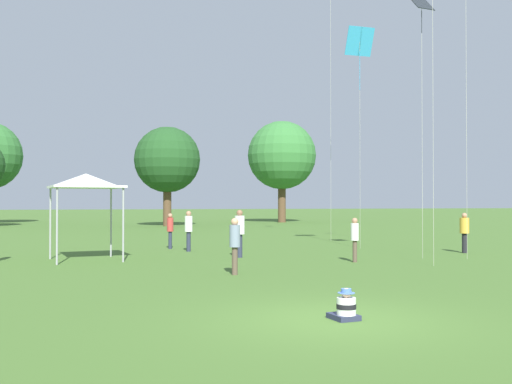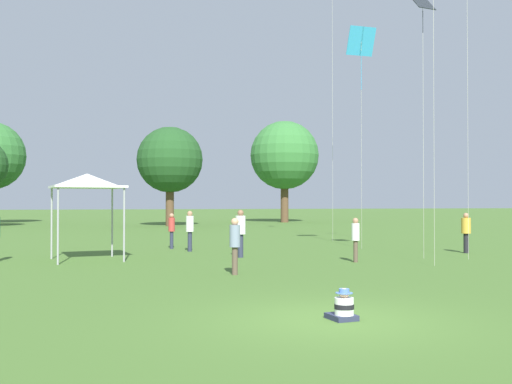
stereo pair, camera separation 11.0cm
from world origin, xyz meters
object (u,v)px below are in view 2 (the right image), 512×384
Objects in this scene: person_standing_3 at (241,229)px; person_standing_5 at (172,227)px; seated_toddler at (343,308)px; distant_tree_1 at (285,156)px; person_standing_6 at (466,229)px; kite_1 at (361,45)px; distant_tree_2 at (170,160)px; person_standing_0 at (235,241)px; person_standing_7 at (190,227)px; canopy_tent at (87,182)px; person_standing_1 at (356,235)px; kite_3 at (423,13)px.

person_standing_5 is (-2.26, 4.85, -0.11)m from person_standing_3.
distant_tree_1 reaches higher than seated_toddler.
person_standing_6 is 9.61m from kite_1.
distant_tree_1 reaches higher than person_standing_3.
person_standing_5 reaches higher than seated_toddler.
distant_tree_2 is (-0.35, 29.75, 4.67)m from person_standing_3.
person_standing_7 is at bearing 165.18° from person_standing_0.
person_standing_7 is 0.55× the size of canopy_tent.
person_standing_3 is at bearing -89.33° from distant_tree_2.
distant_tree_1 is (8.24, 39.15, 5.91)m from person_standing_1.
kite_1 is at bearing 56.33° from seated_toddler.
person_standing_5 reaches higher than person_standing_1.
kite_3 is at bearing -50.90° from person_standing_1.
person_standing_1 is 8.98m from kite_3.
canopy_tent is at bearing 24.57° from person_standing_5.
person_standing_3 is 0.18× the size of kite_3.
person_standing_1 is (4.91, 2.63, -0.05)m from person_standing_0.
seated_toddler is 0.06× the size of kite_1.
person_standing_0 is at bearing -50.30° from canopy_tent.
distant_tree_2 is at bearing 73.01° from person_standing_6.
canopy_tent reaches higher than person_standing_5.
person_standing_0 is 12.06m from person_standing_6.
person_standing_0 is 8.52m from person_standing_7.
person_standing_1 is 10.52m from kite_1.
distant_tree_2 reaches higher than person_standing_6.
distant_tree_1 is at bearing 51.00° from person_standing_6.
distant_tree_2 reaches higher than person_standing_5.
canopy_tent reaches higher than person_standing_6.
person_standing_1 is (4.22, 9.72, 0.73)m from seated_toddler.
person_standing_1 is 4.55m from person_standing_3.
kite_1 is at bearing 139.04° from person_standing_5.
person_standing_6 is 0.20× the size of distant_tree_2.
person_standing_1 is 10.05m from canopy_tent.
seated_toddler is at bearing -104.31° from distant_tree_1.
kite_1 is at bearing 42.80° from person_standing_7.
person_standing_6 is at bearing -71.49° from distant_tree_2.
person_standing_6 is at bearing -1.21° from canopy_tent.
person_standing_7 is 0.17× the size of kite_1.
person_standing_6 is (11.94, -5.03, 0.01)m from person_standing_5.
person_standing_6 is 0.16× the size of distant_tree_1.
person_standing_0 is 1.00× the size of person_standing_6.
person_standing_0 is 10.22m from person_standing_5.
canopy_tent is at bearing 143.30° from person_standing_6.
canopy_tent is (-5.77, 0.14, 1.81)m from person_standing_3.
person_standing_0 is 35.39m from distant_tree_2.
person_standing_5 is at bearing -94.40° from distant_tree_2.
distant_tree_2 is at bearing 80.02° from seated_toddler.
kite_3 is at bearing -9.80° from canopy_tent.
person_standing_3 is 10.85m from kite_1.
seated_toddler is 15.64m from kite_3.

